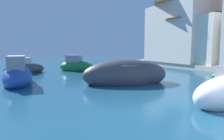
{
  "coord_description": "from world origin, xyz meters",
  "views": [
    {
      "loc": [
        -6.06,
        -3.85,
        2.21
      ],
      "look_at": [
        0.55,
        10.72,
        0.46
      ],
      "focal_mm": 31.63,
      "sensor_mm": 36.0,
      "label": 1
    }
  ],
  "objects_px": {
    "moored_boat_0": "(126,75)",
    "waterfront_building_far": "(184,29)",
    "waterfront_building_annex": "(193,37)",
    "moored_boat_2": "(25,68)",
    "moored_boat_6": "(76,66)",
    "moored_boat_3": "(129,67)",
    "moored_boat_4": "(17,75)"
  },
  "relations": [
    {
      "from": "moored_boat_3",
      "to": "waterfront_building_annex",
      "type": "height_order",
      "value": "waterfront_building_annex"
    },
    {
      "from": "moored_boat_0",
      "to": "moored_boat_2",
      "type": "relative_size",
      "value": 1.58
    },
    {
      "from": "waterfront_building_far",
      "to": "moored_boat_4",
      "type": "bearing_deg",
      "value": -162.74
    },
    {
      "from": "moored_boat_3",
      "to": "waterfront_building_annex",
      "type": "bearing_deg",
      "value": 37.45
    },
    {
      "from": "moored_boat_6",
      "to": "waterfront_building_annex",
      "type": "bearing_deg",
      "value": 39.85
    },
    {
      "from": "moored_boat_2",
      "to": "waterfront_building_far",
      "type": "relative_size",
      "value": 0.41
    },
    {
      "from": "waterfront_building_annex",
      "to": "moored_boat_0",
      "type": "bearing_deg",
      "value": -151.41
    },
    {
      "from": "moored_boat_3",
      "to": "moored_boat_4",
      "type": "relative_size",
      "value": 0.88
    },
    {
      "from": "moored_boat_2",
      "to": "moored_boat_3",
      "type": "height_order",
      "value": "moored_boat_2"
    },
    {
      "from": "waterfront_building_far",
      "to": "moored_boat_3",
      "type": "bearing_deg",
      "value": -166.03
    },
    {
      "from": "moored_boat_2",
      "to": "moored_boat_4",
      "type": "bearing_deg",
      "value": -110.79
    },
    {
      "from": "moored_boat_0",
      "to": "moored_boat_4",
      "type": "distance_m",
      "value": 6.79
    },
    {
      "from": "moored_boat_3",
      "to": "waterfront_building_far",
      "type": "relative_size",
      "value": 0.43
    },
    {
      "from": "waterfront_building_annex",
      "to": "waterfront_building_far",
      "type": "relative_size",
      "value": 1.14
    },
    {
      "from": "waterfront_building_far",
      "to": "waterfront_building_annex",
      "type": "bearing_deg",
      "value": -90.0
    },
    {
      "from": "moored_boat_2",
      "to": "moored_boat_4",
      "type": "xyz_separation_m",
      "value": [
        -0.46,
        -5.75,
        0.11
      ]
    },
    {
      "from": "moored_boat_0",
      "to": "moored_boat_2",
      "type": "xyz_separation_m",
      "value": [
        -5.82,
        8.34,
        -0.12
      ]
    },
    {
      "from": "moored_boat_2",
      "to": "moored_boat_6",
      "type": "xyz_separation_m",
      "value": [
        4.73,
        -0.05,
        0.03
      ]
    },
    {
      "from": "moored_boat_0",
      "to": "moored_boat_3",
      "type": "bearing_deg",
      "value": -111.92
    },
    {
      "from": "moored_boat_0",
      "to": "moored_boat_4",
      "type": "xyz_separation_m",
      "value": [
        -6.27,
        2.59,
        -0.01
      ]
    },
    {
      "from": "moored_boat_0",
      "to": "moored_boat_6",
      "type": "bearing_deg",
      "value": -73.27
    },
    {
      "from": "moored_boat_2",
      "to": "moored_boat_6",
      "type": "bearing_deg",
      "value": -16.82
    },
    {
      "from": "moored_boat_2",
      "to": "moored_boat_0",
      "type": "bearing_deg",
      "value": -71.34
    },
    {
      "from": "moored_boat_3",
      "to": "moored_boat_4",
      "type": "height_order",
      "value": "moored_boat_4"
    },
    {
      "from": "moored_boat_4",
      "to": "waterfront_building_far",
      "type": "distance_m",
      "value": 20.75
    },
    {
      "from": "moored_boat_0",
      "to": "waterfront_building_far",
      "type": "bearing_deg",
      "value": -137.46
    },
    {
      "from": "moored_boat_0",
      "to": "waterfront_building_far",
      "type": "height_order",
      "value": "waterfront_building_far"
    },
    {
      "from": "moored_boat_4",
      "to": "moored_boat_6",
      "type": "height_order",
      "value": "moored_boat_4"
    },
    {
      "from": "moored_boat_3",
      "to": "waterfront_building_annex",
      "type": "xyz_separation_m",
      "value": [
        9.32,
        0.85,
        3.2
      ]
    },
    {
      "from": "moored_boat_6",
      "to": "waterfront_building_annex",
      "type": "relative_size",
      "value": 0.36
    },
    {
      "from": "moored_boat_2",
      "to": "moored_boat_3",
      "type": "xyz_separation_m",
      "value": [
        9.63,
        -2.03,
        -0.04
      ]
    },
    {
      "from": "moored_boat_4",
      "to": "moored_boat_6",
      "type": "xyz_separation_m",
      "value": [
        5.18,
        5.7,
        -0.08
      ]
    }
  ]
}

